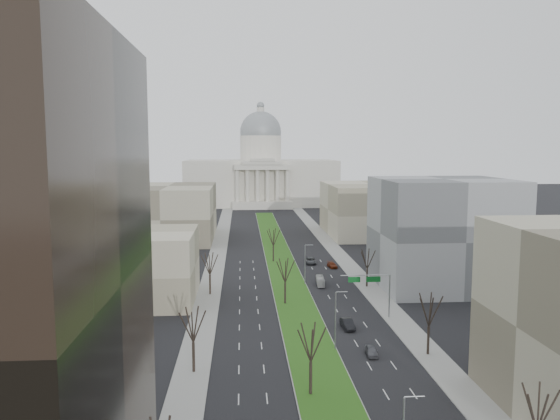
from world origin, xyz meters
name	(u,v)px	position (x,y,z in m)	size (l,w,h in m)	color
ground	(281,262)	(0.00, 120.00, 0.00)	(600.00, 600.00, 0.00)	black
median	(281,262)	(0.00, 118.99, 0.10)	(8.00, 222.03, 0.20)	#999993
sidewalk_left	(211,286)	(-17.50, 95.00, 0.07)	(5.00, 330.00, 0.15)	gray
sidewalk_right	(365,283)	(17.50, 95.00, 0.07)	(5.00, 330.00, 0.15)	gray
capitol	(261,174)	(0.00, 269.59, 16.31)	(80.00, 46.00, 55.00)	beige
building_beige_left	(130,266)	(-33.00, 85.00, 7.00)	(26.00, 22.00, 14.00)	tan
building_grey_right	(442,233)	(34.00, 92.00, 12.00)	(28.00, 26.00, 24.00)	slate
building_far_left	(169,212)	(-35.00, 160.00, 9.00)	(30.00, 40.00, 18.00)	#78705C
building_far_right	(370,209)	(35.00, 165.00, 9.00)	(30.00, 40.00, 18.00)	tan
tree_left_mid	(193,323)	(-17.20, 48.00, 7.00)	(5.40, 5.40, 9.72)	black
tree_left_far	(210,263)	(-17.20, 88.00, 6.84)	(5.28, 5.28, 9.50)	black
tree_right_near	(539,407)	(17.20, 22.00, 6.69)	(5.16, 5.16, 9.29)	black
tree_right_mid	(429,308)	(17.20, 52.00, 7.16)	(5.52, 5.52, 9.94)	black
tree_right_far	(367,258)	(17.20, 92.00, 6.53)	(5.04, 5.04, 9.07)	black
tree_median_a	(311,341)	(-2.00, 40.00, 7.00)	(5.40, 5.40, 9.72)	black
tree_median_b	(285,269)	(-2.00, 80.00, 7.00)	(5.40, 5.40, 9.72)	black
tree_median_c	(273,236)	(-2.00, 120.00, 7.00)	(5.40, 5.40, 9.72)	black
streetlamp_median_b	(336,319)	(3.76, 55.00, 4.81)	(1.90, 0.20, 9.16)	gray
streetlamp_median_c	(305,264)	(3.76, 95.00, 4.81)	(1.90, 0.20, 9.16)	gray
mast_arm_signs	(375,285)	(13.49, 70.03, 6.11)	(9.12, 0.24, 8.09)	gray
car_grey_near	(371,351)	(8.72, 52.43, 0.68)	(1.60, 3.97, 1.35)	#4C4D54
car_black	(347,324)	(7.52, 64.75, 0.82)	(1.73, 4.95, 1.63)	black
car_red	(332,265)	(12.77, 112.07, 0.66)	(1.86, 4.58, 1.33)	#64220D
car_grey_far	(311,261)	(7.81, 117.30, 0.78)	(2.58, 5.59, 1.55)	#424449
box_van	(320,281)	(7.13, 94.42, 0.93)	(1.56, 6.68, 1.86)	silver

